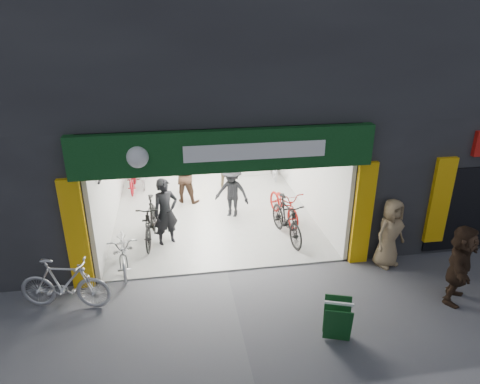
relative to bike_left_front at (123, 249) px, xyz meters
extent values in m
plane|color=#56565B|center=(2.41, -0.60, -0.50)|extent=(60.00, 60.00, 0.00)
cube|color=#232326|center=(3.41, 4.40, 5.25)|extent=(16.00, 10.00, 4.50)
cube|color=#232326|center=(-3.09, 4.40, 1.25)|extent=(5.00, 10.00, 3.50)
cube|color=#232326|center=(8.41, 4.40, 1.25)|extent=(6.00, 10.00, 3.50)
cube|color=#9E9E99|center=(2.41, 3.40, -0.48)|extent=(6.00, 8.00, 0.04)
cube|color=silver|center=(2.41, 7.50, 1.10)|extent=(6.00, 0.20, 3.20)
cube|color=silver|center=(-0.54, 3.40, 1.10)|extent=(0.10, 8.00, 3.20)
cube|color=silver|center=(5.36, 3.40, 1.10)|extent=(0.10, 8.00, 3.20)
cube|color=white|center=(2.41, 3.40, 2.75)|extent=(6.00, 8.00, 0.10)
cube|color=black|center=(2.41, -0.50, 2.85)|extent=(6.00, 0.30, 0.30)
cube|color=#0C3612|center=(2.41, -0.72, 2.55)|extent=(6.40, 0.25, 0.90)
cube|color=white|center=(3.01, -0.86, 2.55)|extent=(3.00, 0.02, 0.35)
cube|color=#E8AE0C|center=(-0.84, -0.66, 0.80)|extent=(0.45, 0.12, 2.60)
cube|color=#E8AE0C|center=(5.66, -0.66, 0.80)|extent=(0.45, 0.12, 2.60)
cube|color=#E8AE0C|center=(7.61, -0.66, 1.00)|extent=(0.50, 0.12, 2.20)
cylinder|color=black|center=(-0.41, 2.80, 1.60)|extent=(0.06, 5.00, 0.06)
cube|color=silver|center=(4.21, 5.90, 0.00)|extent=(1.40, 0.60, 1.00)
cube|color=white|center=(2.41, 0.60, 2.68)|extent=(1.30, 0.35, 0.04)
cube|color=white|center=(2.41, 2.40, 2.68)|extent=(1.30, 0.35, 0.04)
cube|color=white|center=(2.41, 4.20, 2.68)|extent=(1.30, 0.35, 0.04)
cube|color=white|center=(2.41, 6.00, 2.68)|extent=(1.30, 0.35, 0.04)
imported|color=#A9AAAE|center=(0.00, 0.00, 0.00)|extent=(0.89, 1.98, 1.00)
imported|color=black|center=(0.61, 1.21, 0.10)|extent=(0.74, 2.04, 1.20)
imported|color=maroon|center=(-0.09, 4.97, -0.07)|extent=(0.59, 1.65, 0.86)
imported|color=silver|center=(0.14, 5.44, 0.08)|extent=(0.87, 1.99, 1.16)
imported|color=black|center=(4.21, 0.74, 0.09)|extent=(0.83, 2.04, 1.19)
imported|color=maroon|center=(4.44, 1.87, 0.00)|extent=(1.00, 2.01, 1.01)
imported|color=silver|center=(4.91, 5.49, 0.05)|extent=(0.54, 1.85, 1.11)
imported|color=#B8B8BD|center=(-1.05, -1.35, 0.07)|extent=(1.98, 0.93, 1.15)
imported|color=black|center=(1.03, 0.99, 0.42)|extent=(0.79, 0.68, 1.84)
imported|color=#3D281B|center=(1.64, 3.66, 0.44)|extent=(1.11, 0.99, 1.87)
imported|color=black|center=(2.96, 2.32, 0.30)|extent=(1.20, 1.02, 1.61)
imported|color=olive|center=(3.08, 4.40, 0.38)|extent=(1.12, 0.72, 1.77)
imported|color=#957B56|center=(6.28, -0.90, 0.36)|extent=(0.99, 0.83, 1.73)
imported|color=#312116|center=(7.05, -2.43, 0.38)|extent=(1.48, 1.56, 1.76)
cube|color=#0D3715|center=(4.09, -3.30, -0.09)|extent=(0.54, 0.34, 0.76)
cube|color=#0D3715|center=(4.20, -2.99, -0.09)|extent=(0.54, 0.34, 0.76)
cube|color=white|center=(4.15, -3.14, 0.28)|extent=(0.51, 0.22, 0.05)
camera|label=1|loc=(1.31, -9.18, 5.21)|focal=32.00mm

